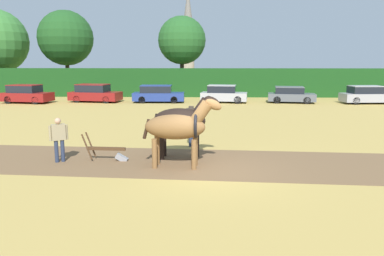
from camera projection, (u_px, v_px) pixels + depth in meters
ground_plane at (214, 170)px, 12.71m from camera, size 240.00×240.00×0.00m
plowed_furrow_strip at (75, 159)px, 14.11m from camera, size 26.27×5.75×0.01m
hedgerow at (208, 83)px, 38.33m from camera, size 74.05×1.46×2.88m
tree_center_left at (66, 38)px, 42.48m from camera, size 6.19×6.19×9.28m
tree_center at (182, 40)px, 40.15m from camera, size 5.14×5.14×8.38m
church_spire at (188, 32)px, 71.17m from camera, size 2.64×2.64×17.12m
draft_horse_lead_left at (178, 127)px, 12.90m from camera, size 2.81×1.04×2.49m
draft_horse_lead_right at (182, 121)px, 14.06m from camera, size 2.65×1.11×2.47m
plow at (110, 152)px, 13.93m from camera, size 1.70×0.48×1.13m
farmer_at_plow at (59, 137)px, 13.62m from camera, size 0.59×0.41×1.64m
farmer_beside_team at (191, 123)px, 16.14m from camera, size 0.44×0.66×1.75m
parked_car_left at (26, 94)px, 32.70m from camera, size 4.44×2.47×1.60m
parked_car_center_left at (95, 93)px, 33.49m from camera, size 4.74×2.58×1.60m
parked_car_center at (158, 94)px, 33.14m from camera, size 4.54×1.87×1.53m
parked_car_center_right at (223, 94)px, 33.05m from camera, size 4.22×2.31×1.54m
parked_car_right at (291, 95)px, 32.88m from camera, size 4.26×2.42×1.42m
parked_car_far_right at (367, 95)px, 32.23m from camera, size 4.49×2.10×1.54m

